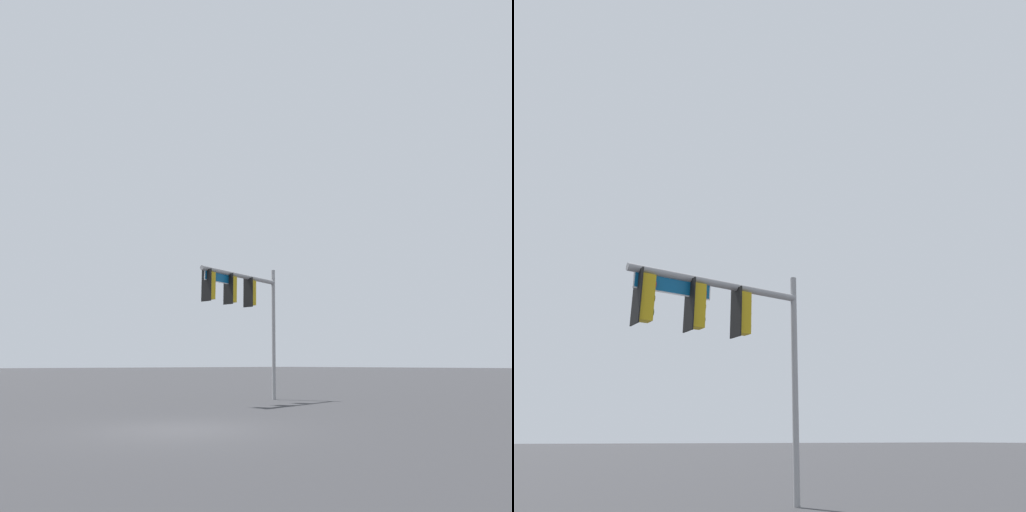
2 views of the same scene
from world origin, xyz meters
TOP-DOWN VIEW (x-y plane):
  - signal_pole_near at (-6.66, -5.79)m, footprint 4.85×1.22m

SIDE VIEW (x-z plane):
  - signal_pole_near at x=-6.66m, z-range 1.52..7.46m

